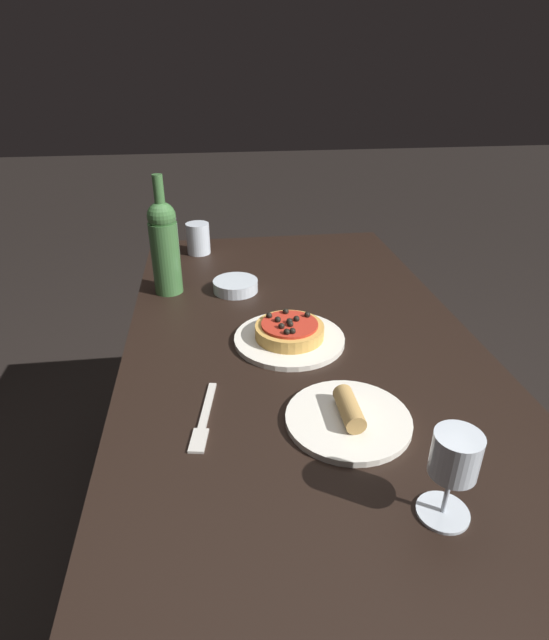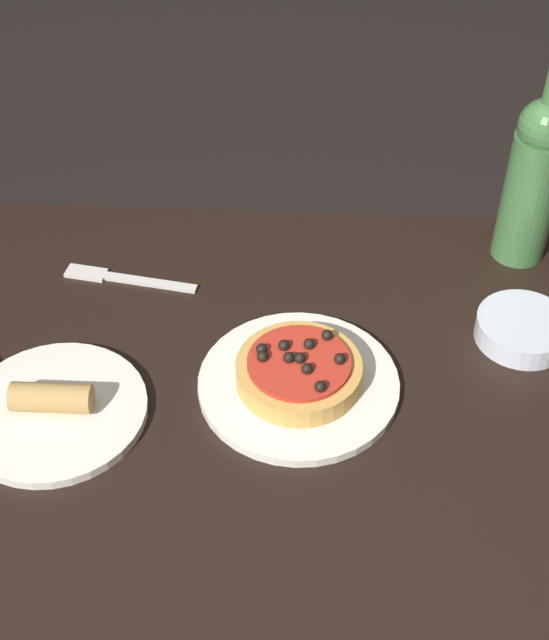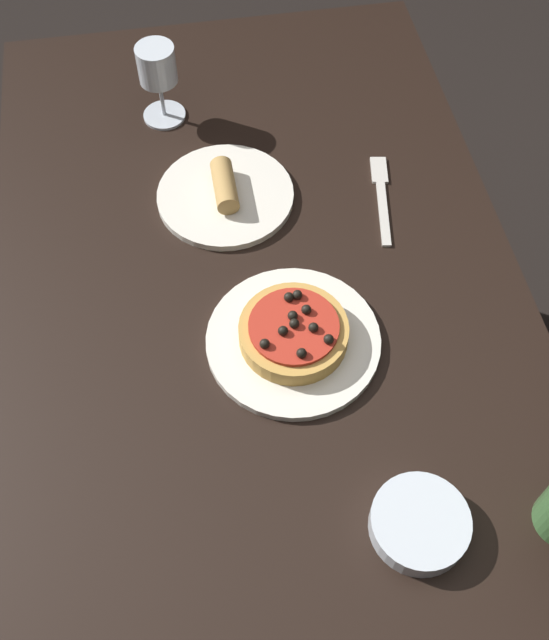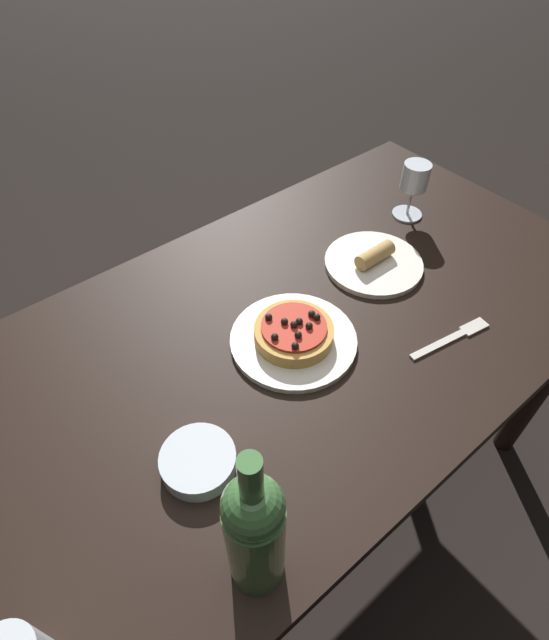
{
  "view_description": "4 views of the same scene",
  "coord_description": "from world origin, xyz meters",
  "px_view_note": "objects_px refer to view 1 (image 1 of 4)",
  "views": [
    {
      "loc": [
        0.93,
        -0.19,
        1.32
      ],
      "look_at": [
        -0.05,
        -0.06,
        0.79
      ],
      "focal_mm": 28.0,
      "sensor_mm": 36.0,
      "label": 1
    },
    {
      "loc": [
        -0.02,
        0.71,
        1.56
      ],
      "look_at": [
        0.02,
        -0.04,
        0.86
      ],
      "focal_mm": 50.0,
      "sensor_mm": 36.0,
      "label": 2
    },
    {
      "loc": [
        -0.55,
        0.09,
        1.65
      ],
      "look_at": [
        -0.0,
        -0.0,
        0.81
      ],
      "focal_mm": 42.0,
      "sensor_mm": 36.0,
      "label": 3
    },
    {
      "loc": [
        -0.44,
        -0.49,
        1.49
      ],
      "look_at": [
        -0.04,
        -0.0,
        0.82
      ],
      "focal_mm": 28.0,
      "sensor_mm": 36.0,
      "label": 4
    }
  ],
  "objects_px": {
    "pizza": "(289,330)",
    "wine_glass": "(454,461)",
    "water_cup": "(198,238)",
    "dinner_plate": "(289,339)",
    "side_bowl": "(236,286)",
    "fork": "(204,420)",
    "dining_table": "(302,379)",
    "wine_bottle": "(165,245)",
    "side_plate": "(348,418)"
  },
  "relations": [
    {
      "from": "pizza",
      "to": "wine_glass",
      "type": "xyz_separation_m",
      "value": [
        0.49,
        0.14,
        0.07
      ]
    },
    {
      "from": "water_cup",
      "to": "dinner_plate",
      "type": "bearing_deg",
      "value": 18.68
    },
    {
      "from": "dinner_plate",
      "to": "pizza",
      "type": "height_order",
      "value": "pizza"
    },
    {
      "from": "wine_glass",
      "to": "side_bowl",
      "type": "xyz_separation_m",
      "value": [
        -0.78,
        -0.24,
        -0.08
      ]
    },
    {
      "from": "fork",
      "to": "dining_table",
      "type": "bearing_deg",
      "value": 146.98
    },
    {
      "from": "dinner_plate",
      "to": "side_bowl",
      "type": "bearing_deg",
      "value": -160.35
    },
    {
      "from": "wine_bottle",
      "to": "side_plate",
      "type": "height_order",
      "value": "wine_bottle"
    },
    {
      "from": "dinner_plate",
      "to": "pizza",
      "type": "relative_size",
      "value": 1.61
    },
    {
      "from": "dining_table",
      "to": "wine_glass",
      "type": "relative_size",
      "value": 10.5
    },
    {
      "from": "dining_table",
      "to": "water_cup",
      "type": "bearing_deg",
      "value": -159.17
    },
    {
      "from": "dinner_plate",
      "to": "side_bowl",
      "type": "xyz_separation_m",
      "value": [
        -0.28,
        -0.1,
        0.01
      ]
    },
    {
      "from": "dining_table",
      "to": "dinner_plate",
      "type": "relative_size",
      "value": 6.0
    },
    {
      "from": "dining_table",
      "to": "wine_bottle",
      "type": "distance_m",
      "value": 0.5
    },
    {
      "from": "dinner_plate",
      "to": "wine_bottle",
      "type": "distance_m",
      "value": 0.43
    },
    {
      "from": "dinner_plate",
      "to": "fork",
      "type": "relative_size",
      "value": 1.3
    },
    {
      "from": "pizza",
      "to": "wine_glass",
      "type": "distance_m",
      "value": 0.52
    },
    {
      "from": "pizza",
      "to": "dining_table",
      "type": "bearing_deg",
      "value": 67.41
    },
    {
      "from": "wine_bottle",
      "to": "side_plate",
      "type": "distance_m",
      "value": 0.69
    },
    {
      "from": "dinner_plate",
      "to": "fork",
      "type": "xyz_separation_m",
      "value": [
        0.25,
        -0.19,
        -0.0
      ]
    },
    {
      "from": "pizza",
      "to": "side_plate",
      "type": "bearing_deg",
      "value": 11.45
    },
    {
      "from": "pizza",
      "to": "fork",
      "type": "bearing_deg",
      "value": -37.2
    },
    {
      "from": "fork",
      "to": "side_plate",
      "type": "bearing_deg",
      "value": 91.6
    },
    {
      "from": "wine_glass",
      "to": "side_bowl",
      "type": "relative_size",
      "value": 1.16
    },
    {
      "from": "wine_glass",
      "to": "side_bowl",
      "type": "distance_m",
      "value": 0.82
    },
    {
      "from": "pizza",
      "to": "wine_bottle",
      "type": "xyz_separation_m",
      "value": [
        -0.3,
        -0.28,
        0.1
      ]
    },
    {
      "from": "dining_table",
      "to": "pizza",
      "type": "relative_size",
      "value": 9.67
    },
    {
      "from": "dinner_plate",
      "to": "side_bowl",
      "type": "distance_m",
      "value": 0.3
    },
    {
      "from": "water_cup",
      "to": "fork",
      "type": "distance_m",
      "value": 0.84
    },
    {
      "from": "dinner_plate",
      "to": "wine_bottle",
      "type": "relative_size",
      "value": 0.79
    },
    {
      "from": "wine_bottle",
      "to": "side_plate",
      "type": "xyz_separation_m",
      "value": [
        0.59,
        0.34,
        -0.12
      ]
    },
    {
      "from": "water_cup",
      "to": "side_bowl",
      "type": "relative_size",
      "value": 0.81
    },
    {
      "from": "wine_bottle",
      "to": "side_plate",
      "type": "relative_size",
      "value": 1.42
    },
    {
      "from": "dining_table",
      "to": "fork",
      "type": "relative_size",
      "value": 7.8
    },
    {
      "from": "pizza",
      "to": "side_bowl",
      "type": "height_order",
      "value": "pizza"
    },
    {
      "from": "water_cup",
      "to": "side_plate",
      "type": "relative_size",
      "value": 0.45
    },
    {
      "from": "dining_table",
      "to": "side_bowl",
      "type": "xyz_separation_m",
      "value": [
        -0.3,
        -0.13,
        0.11
      ]
    },
    {
      "from": "side_plate",
      "to": "wine_bottle",
      "type": "bearing_deg",
      "value": -150.33
    },
    {
      "from": "wine_glass",
      "to": "pizza",
      "type": "bearing_deg",
      "value": -164.42
    },
    {
      "from": "wine_glass",
      "to": "fork",
      "type": "xyz_separation_m",
      "value": [
        -0.24,
        -0.33,
        -0.1
      ]
    },
    {
      "from": "pizza",
      "to": "wine_bottle",
      "type": "relative_size",
      "value": 0.49
    },
    {
      "from": "wine_glass",
      "to": "side_plate",
      "type": "xyz_separation_m",
      "value": [
        -0.21,
        -0.08,
        -0.09
      ]
    },
    {
      "from": "side_plate",
      "to": "wine_glass",
      "type": "bearing_deg",
      "value": 21.02
    },
    {
      "from": "pizza",
      "to": "water_cup",
      "type": "relative_size",
      "value": 1.56
    },
    {
      "from": "pizza",
      "to": "wine_glass",
      "type": "bearing_deg",
      "value": 15.58
    },
    {
      "from": "wine_bottle",
      "to": "water_cup",
      "type": "bearing_deg",
      "value": 164.52
    },
    {
      "from": "pizza",
      "to": "side_bowl",
      "type": "relative_size",
      "value": 1.26
    },
    {
      "from": "dining_table",
      "to": "side_plate",
      "type": "bearing_deg",
      "value": 5.88
    },
    {
      "from": "wine_glass",
      "to": "wine_bottle",
      "type": "xyz_separation_m",
      "value": [
        -0.8,
        -0.42,
        0.03
      ]
    },
    {
      "from": "water_cup",
      "to": "side_plate",
      "type": "distance_m",
      "value": 0.91
    },
    {
      "from": "dinner_plate",
      "to": "side_plate",
      "type": "relative_size",
      "value": 1.12
    }
  ]
}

